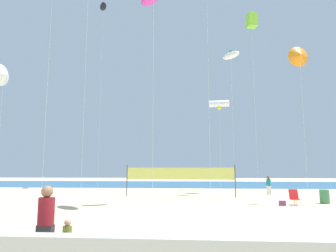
% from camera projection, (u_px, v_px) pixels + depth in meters
% --- Properties ---
extents(ground_plane, '(120.00, 120.00, 0.00)m').
position_uv_depth(ground_plane, '(184.00, 213.00, 14.75)').
color(ground_plane, beige).
extents(ocean_band, '(120.00, 20.00, 0.01)m').
position_uv_depth(ocean_band, '(191.00, 184.00, 43.74)').
color(ocean_band, '#28608C').
rests_on(ocean_band, ground).
extents(mother_figure, '(0.38, 0.38, 1.67)m').
position_uv_depth(mother_figure, '(46.00, 219.00, 7.36)').
color(mother_figure, '#2D2D33').
rests_on(mother_figure, ground).
extents(toddler_figure, '(0.21, 0.21, 0.92)m').
position_uv_depth(toddler_figure, '(67.00, 238.00, 7.15)').
color(toddler_figure, '#EA7260').
rests_on(toddler_figure, ground).
extents(beachgoer_teal_shirt, '(0.35, 0.35, 1.54)m').
position_uv_depth(beachgoer_teal_shirt, '(269.00, 184.00, 25.82)').
color(beachgoer_teal_shirt, white).
rests_on(beachgoer_teal_shirt, ground).
extents(folding_beach_chair, '(0.52, 0.65, 0.89)m').
position_uv_depth(folding_beach_chair, '(294.00, 197.00, 18.25)').
color(folding_beach_chair, red).
rests_on(folding_beach_chair, ground).
extents(trash_barrel, '(0.56, 0.56, 0.83)m').
position_uv_depth(trash_barrel, '(325.00, 197.00, 18.96)').
color(trash_barrel, '#3F7F4C').
rests_on(trash_barrel, ground).
extents(volleyball_net, '(8.44, 1.01, 2.40)m').
position_uv_depth(volleyball_net, '(179.00, 175.00, 24.08)').
color(volleyball_net, '#4C4C51').
rests_on(volleyball_net, ground).
extents(beach_handbag, '(0.36, 0.18, 0.29)m').
position_uv_depth(beach_handbag, '(282.00, 203.00, 17.72)').
color(beach_handbag, '#7A3872').
rests_on(beach_handbag, ground).
extents(kite_black_inflatable, '(1.57, 2.30, 22.11)m').
position_uv_depth(kite_black_inflatable, '(103.00, 7.00, 37.81)').
color(kite_black_inflatable, silver).
rests_on(kite_black_inflatable, ground).
extents(kite_white_inflatable, '(1.66, 1.50, 12.18)m').
position_uv_depth(kite_white_inflatable, '(231.00, 56.00, 26.83)').
color(kite_white_inflatable, silver).
rests_on(kite_white_inflatable, ground).
extents(kite_orange_delta, '(1.39, 0.68, 9.93)m').
position_uv_depth(kite_orange_delta, '(300.00, 56.00, 20.01)').
color(kite_orange_delta, silver).
rests_on(kite_orange_delta, ground).
extents(kite_white_tube, '(2.13, 0.92, 9.23)m').
position_uv_depth(kite_white_tube, '(219.00, 104.00, 32.88)').
color(kite_white_tube, silver).
rests_on(kite_white_tube, ground).
extents(kite_white_delta, '(0.71, 1.61, 9.55)m').
position_uv_depth(kite_white_delta, '(4.00, 75.00, 22.45)').
color(kite_white_delta, silver).
rests_on(kite_white_delta, ground).
extents(kite_lime_box, '(1.01, 1.01, 16.50)m').
position_uv_depth(kite_lime_box, '(252.00, 21.00, 29.26)').
color(kite_lime_box, silver).
rests_on(kite_lime_box, ground).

